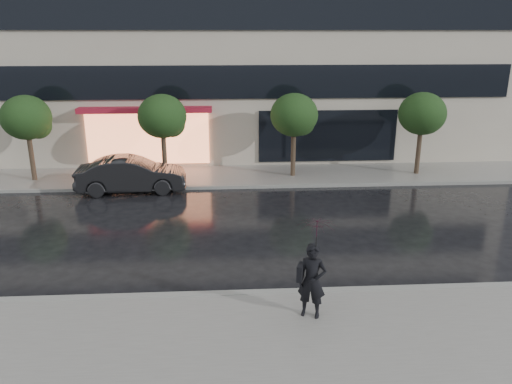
{
  "coord_description": "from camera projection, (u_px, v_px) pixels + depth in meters",
  "views": [
    {
      "loc": [
        -0.11,
        -12.65,
        6.7
      ],
      "look_at": [
        0.86,
        3.61,
        1.4
      ],
      "focal_mm": 35.0,
      "sensor_mm": 36.0,
      "label": 1
    }
  ],
  "objects": [
    {
      "name": "sidewalk_near",
      "position": [
        235.0,
        346.0,
        10.99
      ],
      "size": [
        60.0,
        4.5,
        0.12
      ],
      "primitive_type": "cube",
      "color": "slate",
      "rests_on": "ground"
    },
    {
      "name": "pedestrian_with_umbrella",
      "position": [
        314.0,
        257.0,
        11.59
      ],
      "size": [
        1.16,
        1.17,
        2.5
      ],
      "rotation": [
        0.0,
        0.0,
        -0.34
      ],
      "color": "black",
      "rests_on": "sidewalk_near"
    },
    {
      "name": "tree_mid_east",
      "position": [
        295.0,
        116.0,
        22.88
      ],
      "size": [
        2.2,
        2.2,
        3.99
      ],
      "color": "#33261C",
      "rests_on": "ground"
    },
    {
      "name": "tree_mid_west",
      "position": [
        164.0,
        118.0,
        22.54
      ],
      "size": [
        2.2,
        2.2,
        3.99
      ],
      "color": "#33261C",
      "rests_on": "ground"
    },
    {
      "name": "tree_far_east",
      "position": [
        423.0,
        115.0,
        23.22
      ],
      "size": [
        2.2,
        2.2,
        3.99
      ],
      "color": "#33261C",
      "rests_on": "ground"
    },
    {
      "name": "curb_near",
      "position": [
        234.0,
        295.0,
        13.12
      ],
      "size": [
        60.0,
        0.25,
        0.14
      ],
      "primitive_type": "cube",
      "color": "gray",
      "rests_on": "ground"
    },
    {
      "name": "sidewalk_far",
      "position": [
        230.0,
        176.0,
        23.8
      ],
      "size": [
        60.0,
        3.5,
        0.12
      ],
      "primitive_type": "cube",
      "color": "slate",
      "rests_on": "ground"
    },
    {
      "name": "curb_far",
      "position": [
        230.0,
        187.0,
        22.14
      ],
      "size": [
        60.0,
        0.25,
        0.14
      ],
      "primitive_type": "cube",
      "color": "gray",
      "rests_on": "ground"
    },
    {
      "name": "tree_far_west",
      "position": [
        28.0,
        119.0,
        22.2
      ],
      "size": [
        2.2,
        2.2,
        3.99
      ],
      "color": "#33261C",
      "rests_on": "ground"
    },
    {
      "name": "ground",
      "position": [
        233.0,
        279.0,
        14.09
      ],
      "size": [
        120.0,
        120.0,
        0.0
      ],
      "primitive_type": "plane",
      "color": "black",
      "rests_on": "ground"
    },
    {
      "name": "parked_car",
      "position": [
        132.0,
        175.0,
        21.49
      ],
      "size": [
        4.73,
        1.92,
        1.53
      ],
      "primitive_type": "imported",
      "rotation": [
        0.0,
        0.0,
        1.64
      ],
      "color": "black",
      "rests_on": "ground"
    }
  ]
}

